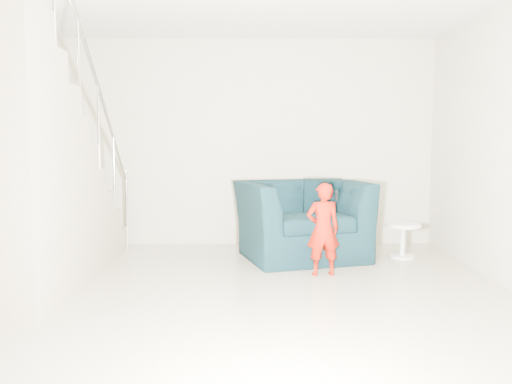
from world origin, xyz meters
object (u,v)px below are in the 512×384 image
armchair (302,220)px  staircase (23,189)px  toddler (323,229)px  side_table (403,235)px

armchair → staircase: 3.05m
toddler → armchair: bearing=-88.3°
side_table → staircase: (-3.89, -1.30, 0.67)m
armchair → staircase: staircase is taller
side_table → staircase: bearing=-161.5°
toddler → side_table: 1.33m
side_table → staircase: staircase is taller
armchair → staircase: bearing=-169.4°
toddler → staircase: 2.92m
staircase → side_table: bearing=18.5°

